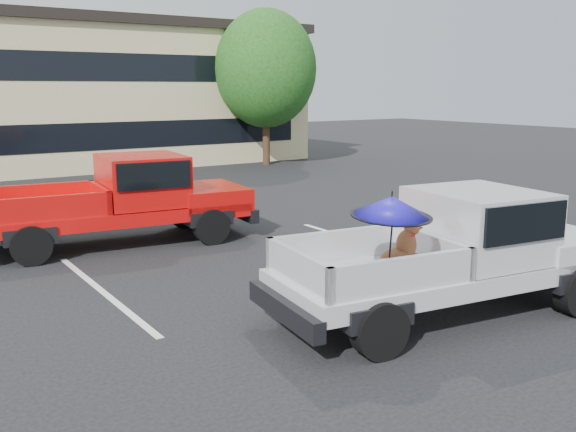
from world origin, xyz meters
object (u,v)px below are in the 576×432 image
Objects in this scene: tree_back at (134,67)px; red_pickup at (135,195)px; tree_right at (266,69)px; silver_pickup at (465,245)px.

tree_back reaches higher than red_pickup.
red_pickup is (-10.20, -10.89, -3.14)m from tree_right.
tree_right is 19.86m from silver_pickup.
silver_pickup is 0.97× the size of red_pickup.
tree_right is 1.15× the size of silver_pickup.
red_pickup is (-2.54, 7.16, 0.01)m from silver_pickup.
red_pickup is (-7.20, -18.89, -3.35)m from tree_back.
silver_pickup reaches higher than red_pickup.
silver_pickup is (-4.66, -26.05, -3.36)m from tree_back.
tree_back is 20.49m from red_pickup.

